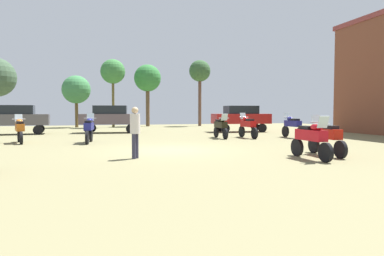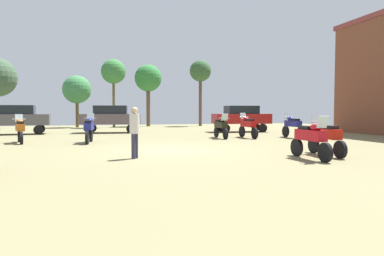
# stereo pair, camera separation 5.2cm
# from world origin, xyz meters

# --- Properties ---
(ground_plane) EXTENTS (44.00, 52.00, 0.02)m
(ground_plane) POSITION_xyz_m (0.00, 0.00, 0.01)
(ground_plane) COLOR olive
(motorcycle_3) EXTENTS (0.62, 2.24, 1.45)m
(motorcycle_3) POSITION_xyz_m (5.10, -3.16, 0.74)
(motorcycle_3) COLOR black
(motorcycle_3) RESTS_ON ground
(motorcycle_4) EXTENTS (0.78, 2.02, 1.45)m
(motorcycle_4) POSITION_xyz_m (-6.71, 4.93, 0.73)
(motorcycle_4) COLOR black
(motorcycle_4) RESTS_ON ground
(motorcycle_5) EXTENTS (0.62, 2.20, 1.46)m
(motorcycle_5) POSITION_xyz_m (4.02, -3.84, 0.74)
(motorcycle_5) COLOR black
(motorcycle_5) RESTS_ON ground
(motorcycle_7) EXTENTS (0.62, 2.19, 1.45)m
(motorcycle_7) POSITION_xyz_m (4.07, 5.20, 0.73)
(motorcycle_7) COLOR black
(motorcycle_7) RESTS_ON ground
(motorcycle_8) EXTENTS (0.62, 2.30, 1.51)m
(motorcycle_8) POSITION_xyz_m (8.31, 4.35, 0.76)
(motorcycle_8) COLOR black
(motorcycle_8) RESTS_ON ground
(motorcycle_9) EXTENTS (0.62, 2.25, 1.49)m
(motorcycle_9) POSITION_xyz_m (-3.35, 4.14, 0.75)
(motorcycle_9) COLOR black
(motorcycle_9) RESTS_ON ground
(motorcycle_11) EXTENTS (0.62, 2.30, 1.50)m
(motorcycle_11) POSITION_xyz_m (5.70, 5.00, 0.76)
(motorcycle_11) COLOR black
(motorcycle_11) RESTS_ON ground
(car_1) EXTENTS (4.43, 2.13, 2.00)m
(car_1) POSITION_xyz_m (-8.43, 11.90, 1.19)
(car_1) COLOR black
(car_1) RESTS_ON ground
(car_2) EXTENTS (4.48, 2.29, 2.00)m
(car_2) POSITION_xyz_m (-2.08, 12.06, 1.19)
(car_2) COLOR black
(car_2) RESTS_ON ground
(car_4) EXTENTS (4.40, 2.06, 2.00)m
(car_4) POSITION_xyz_m (7.63, 10.55, 1.19)
(car_4) COLOR black
(car_4) RESTS_ON ground
(person_1) EXTENTS (0.47, 0.47, 1.75)m
(person_1) POSITION_xyz_m (-1.66, -2.17, 1.05)
(person_1) COLOR #2E2E44
(person_1) RESTS_ON ground
(tree_1) EXTENTS (2.35, 2.35, 6.59)m
(tree_1) POSITION_xyz_m (-1.58, 20.24, 5.37)
(tree_1) COLOR brown
(tree_1) RESTS_ON ground
(tree_4) EXTENTS (2.27, 2.27, 6.98)m
(tree_4) POSITION_xyz_m (7.45, 21.17, 5.70)
(tree_4) COLOR brown
(tree_4) RESTS_ON ground
(tree_5) EXTENTS (2.71, 2.71, 5.03)m
(tree_5) POSITION_xyz_m (-5.03, 21.17, 3.67)
(tree_5) COLOR brown
(tree_5) RESTS_ON ground
(tree_6) EXTENTS (2.79, 2.79, 6.41)m
(tree_6) POSITION_xyz_m (1.98, 21.83, 4.95)
(tree_6) COLOR brown
(tree_6) RESTS_ON ground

